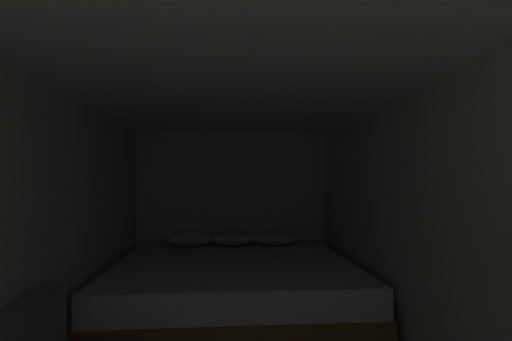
% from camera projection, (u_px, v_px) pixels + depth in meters
% --- Properties ---
extents(wall_back, '(2.41, 0.05, 2.02)m').
position_uv_depth(wall_back, '(233.00, 215.00, 4.63)').
color(wall_back, silver).
rests_on(wall_back, ground).
extents(wall_left, '(0.05, 4.79, 2.02)m').
position_uv_depth(wall_left, '(30.00, 256.00, 2.12)').
color(wall_left, silver).
rests_on(wall_left, ground).
extents(wall_right, '(0.05, 4.79, 2.02)m').
position_uv_depth(wall_right, '(432.00, 250.00, 2.31)').
color(wall_right, silver).
rests_on(wall_right, ground).
extents(ceiling_slab, '(2.41, 4.79, 0.05)m').
position_uv_depth(ceiling_slab, '(240.00, 78.00, 2.24)').
color(ceiling_slab, white).
rests_on(ceiling_slab, wall_left).
extents(bed, '(2.19, 2.05, 0.84)m').
position_uv_depth(bed, '(234.00, 296.00, 3.53)').
color(bed, brown).
rests_on(bed, ground).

